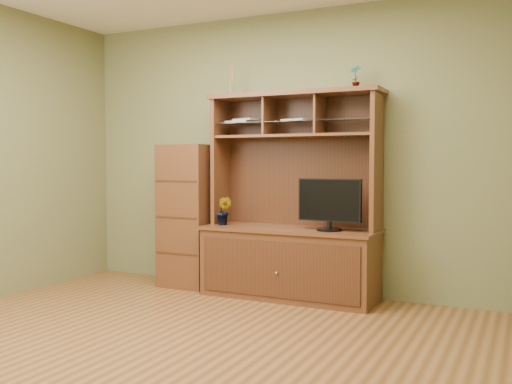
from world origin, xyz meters
The scene contains 8 objects.
room centered at (0.00, 0.00, 1.35)m, with size 4.54×4.04×2.74m.
media_hutch centered at (0.16, 1.73, 0.52)m, with size 1.66×0.61×1.90m.
monitor centered at (0.56, 1.65, 0.89)m, with size 0.58×0.22×0.46m.
orchid_plant centered at (-0.50, 1.65, 0.79)m, with size 0.15×0.12×0.27m, color #345A1F.
top_plant centered at (0.74, 1.80, 2.01)m, with size 0.11×0.08×0.21m, color #2F6D26.
reed_diffuser centered at (-0.50, 1.81, 2.02)m, with size 0.06×0.06×0.30m.
magazines centered at (-0.19, 1.81, 1.65)m, with size 0.87×0.24×0.04m.
side_cabinet centered at (-0.97, 1.75, 0.71)m, with size 0.51×0.47×1.43m.
Camera 1 is at (2.16, -3.14, 1.25)m, focal length 40.00 mm.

